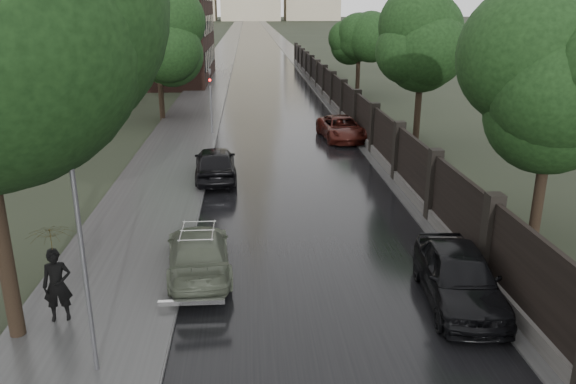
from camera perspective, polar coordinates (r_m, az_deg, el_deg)
The scene contains 15 objects.
road at distance 199.11m, azimuth -3.56°, elevation 16.23°, with size 8.00×420.00×0.02m, color black.
sidewalk_left at distance 199.13m, azimuth -5.36°, elevation 16.21°, with size 4.00×420.00×0.16m, color #2D2D2D.
verge_right at distance 199.24m, azimuth -1.92°, elevation 16.26°, with size 3.00×420.00×0.08m, color #2D2D2D.
fence_right at distance 42.01m, azimuth 5.19°, elevation 9.40°, with size 0.45×75.72×2.70m.
tree_left_far at distance 39.48m, azimuth -13.14°, elevation 14.62°, with size 4.25×4.25×7.39m.
tree_right_a at distance 19.62m, azimuth 25.43°, elevation 9.07°, with size 4.08×4.08×7.01m.
tree_right_b at distance 32.49m, azimuth 13.43°, elevation 13.36°, with size 4.08×4.08×7.01m.
tree_right_c at distance 49.94m, azimuth 7.25°, elevation 15.31°, with size 4.08×4.08×7.01m.
lamp_post at distance 12.02m, azimuth -20.06°, elevation -6.71°, with size 0.25×0.12×5.11m.
traffic_light at distance 34.41m, azimuth -7.86°, elevation 9.65°, with size 0.16×0.32×4.00m.
volga_sedan at distance 16.81m, azimuth -9.07°, elevation -6.06°, with size 1.81×4.44×1.29m, color #4B5242.
hatchback_left at distance 25.61m, azimuth -7.39°, elevation 2.94°, with size 1.83×4.55×1.55m, color black.
car_right_near at distance 15.60m, azimuth 16.98°, elevation -8.18°, with size 1.83×4.54×1.55m, color black.
car_right_far at distance 33.40m, azimuth 5.47°, elevation 6.48°, with size 2.25×4.87×1.35m, color #330F0B.
pedestrian_umbrella at distance 14.50m, azimuth -22.87°, elevation -5.15°, with size 1.27×1.28×2.93m.
Camera 1 is at (-2.03, -8.95, 7.55)m, focal length 35.00 mm.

